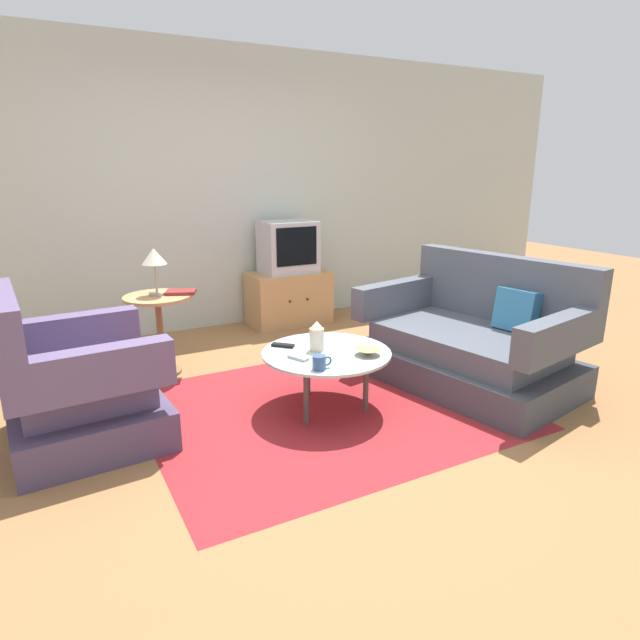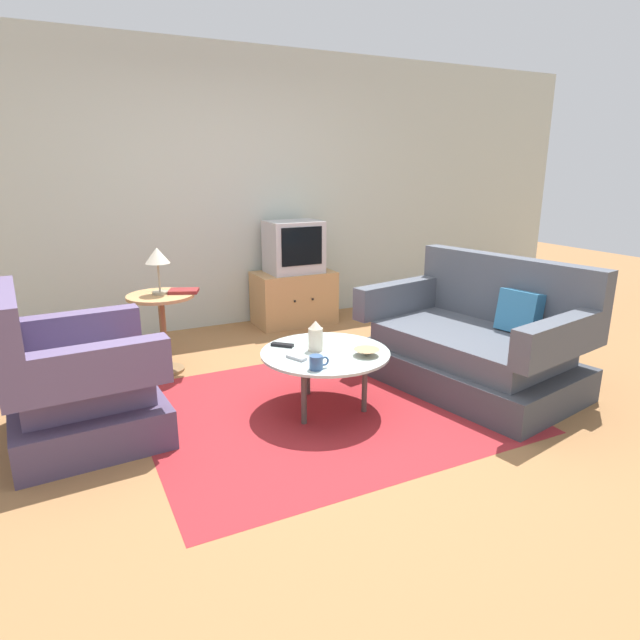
{
  "view_description": "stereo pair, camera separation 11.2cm",
  "coord_description": "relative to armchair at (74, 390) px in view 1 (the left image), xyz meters",
  "views": [
    {
      "loc": [
        -1.55,
        -2.9,
        1.59
      ],
      "look_at": [
        0.17,
        0.3,
        0.55
      ],
      "focal_mm": 30.25,
      "sensor_mm": 36.0,
      "label": 1
    },
    {
      "loc": [
        -1.45,
        -2.95,
        1.59
      ],
      "look_at": [
        0.17,
        0.3,
        0.55
      ],
      "focal_mm": 30.25,
      "sensor_mm": 36.0,
      "label": 2
    }
  ],
  "objects": [
    {
      "name": "bowl",
      "position": [
        1.73,
        -0.5,
        0.1
      ],
      "size": [
        0.17,
        0.17,
        0.04
      ],
      "color": "tan",
      "rests_on": "coffee_table"
    },
    {
      "name": "side_table",
      "position": [
        0.69,
        0.87,
        0.13
      ],
      "size": [
        0.51,
        0.51,
        0.63
      ],
      "color": "tan",
      "rests_on": "ground"
    },
    {
      "name": "coffee_table",
      "position": [
        1.52,
        -0.31,
        0.05
      ],
      "size": [
        0.86,
        0.86,
        0.41
      ],
      "color": "#B2C6C1",
      "rests_on": "ground"
    },
    {
      "name": "mug",
      "position": [
        1.33,
        -0.57,
        0.13
      ],
      "size": [
        0.13,
        0.08,
        0.09
      ],
      "color": "#335184",
      "rests_on": "coffee_table"
    },
    {
      "name": "armchair",
      "position": [
        0.0,
        0.0,
        0.0
      ],
      "size": [
        0.9,
        0.97,
        0.94
      ],
      "rotation": [
        0.0,
        0.0,
        -1.51
      ],
      "color": "#4B3E5C",
      "rests_on": "ground"
    },
    {
      "name": "couch",
      "position": [
        2.73,
        -0.41,
        -0.02
      ],
      "size": [
        1.24,
        1.69,
        0.93
      ],
      "rotation": [
        0.0,
        0.0,
        1.77
      ],
      "color": "#3E424B",
      "rests_on": "ground"
    },
    {
      "name": "tv_remote_dark",
      "position": [
        1.31,
        -0.08,
        0.09
      ],
      "size": [
        0.14,
        0.14,
        0.02
      ],
      "rotation": [
        0.0,
        0.0,
        5.5
      ],
      "color": "black",
      "rests_on": "coffee_table"
    },
    {
      "name": "back_wall",
      "position": [
        1.44,
        2.02,
        1.02
      ],
      "size": [
        9.0,
        0.12,
        2.7
      ],
      "primitive_type": "cube",
      "color": "#B2BCB2",
      "rests_on": "ground"
    },
    {
      "name": "vase",
      "position": [
        1.48,
        -0.26,
        0.18
      ],
      "size": [
        0.1,
        0.1,
        0.2
      ],
      "color": "beige",
      "rests_on": "coffee_table"
    },
    {
      "name": "television",
      "position": [
        2.17,
        1.67,
        0.48
      ],
      "size": [
        0.54,
        0.41,
        0.52
      ],
      "color": "#B7B7BC",
      "rests_on": "tv_stand"
    },
    {
      "name": "book",
      "position": [
        0.87,
        0.85,
        0.32
      ],
      "size": [
        0.26,
        0.22,
        0.03
      ],
      "rotation": [
        0.0,
        0.0,
        -0.39
      ],
      "color": "maroon",
      "rests_on": "side_table"
    },
    {
      "name": "tv_stand",
      "position": [
        2.17,
        1.68,
        -0.05
      ],
      "size": [
        0.81,
        0.5,
        0.54
      ],
      "color": "tan",
      "rests_on": "ground"
    },
    {
      "name": "table_lamp",
      "position": [
        0.7,
        0.89,
        0.59
      ],
      "size": [
        0.19,
        0.19,
        0.36
      ],
      "color": "#9E937A",
      "rests_on": "side_table"
    },
    {
      "name": "ground_plane",
      "position": [
        1.44,
        -0.36,
        -0.33
      ],
      "size": [
        16.0,
        16.0,
        0.0
      ],
      "primitive_type": "plane",
      "color": "olive"
    },
    {
      "name": "area_rug",
      "position": [
        1.52,
        -0.31,
        -0.32
      ],
      "size": [
        2.35,
        1.97,
        0.0
      ],
      "primitive_type": "cube",
      "color": "maroon",
      "rests_on": "ground"
    },
    {
      "name": "tv_remote_silver",
      "position": [
        1.3,
        -0.35,
        0.09
      ],
      "size": [
        0.1,
        0.15,
        0.02
      ],
      "rotation": [
        0.0,
        0.0,
        5.11
      ],
      "color": "#B2B2B7",
      "rests_on": "coffee_table"
    }
  ]
}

